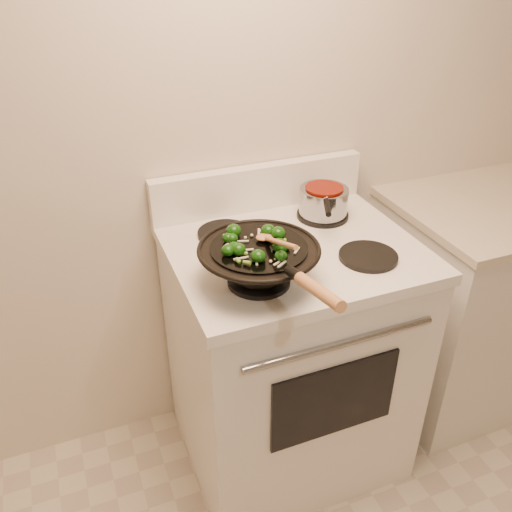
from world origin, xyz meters
name	(u,v)px	position (x,y,z in m)	size (l,w,h in m)	color
stove	(289,353)	(-0.20, 1.17, 0.47)	(0.78, 0.67, 1.08)	white
counter_unit	(475,301)	(0.67, 1.20, 0.46)	(0.75, 0.62, 0.91)	white
wok	(260,262)	(-0.38, 1.02, 0.99)	(0.34, 0.57, 0.18)	black
stirfry	(256,242)	(-0.39, 1.02, 1.05)	(0.21, 0.23, 0.04)	#0E3B09
wooden_spoon	(273,240)	(-0.35, 0.99, 1.07)	(0.05, 0.24, 0.10)	#B67848
saucepan	(324,201)	(-0.02, 1.32, 0.98)	(0.17, 0.26, 0.10)	gray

